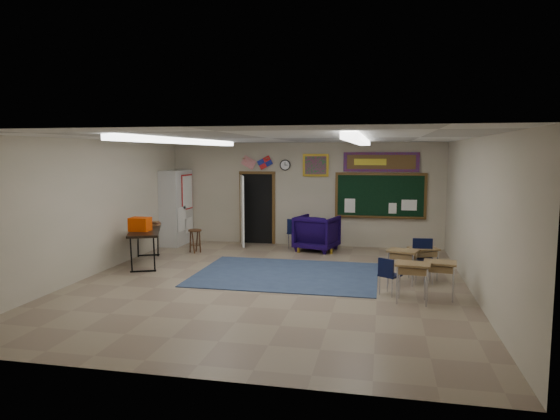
% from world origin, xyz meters
% --- Properties ---
extents(floor, '(9.00, 9.00, 0.00)m').
position_xyz_m(floor, '(0.00, 0.00, 0.00)').
color(floor, gray).
rests_on(floor, ground).
extents(back_wall, '(8.00, 0.04, 3.00)m').
position_xyz_m(back_wall, '(0.00, 4.50, 1.50)').
color(back_wall, '#A6A187').
rests_on(back_wall, floor).
extents(front_wall, '(8.00, 0.04, 3.00)m').
position_xyz_m(front_wall, '(0.00, -4.50, 1.50)').
color(front_wall, '#A6A187').
rests_on(front_wall, floor).
extents(left_wall, '(0.04, 9.00, 3.00)m').
position_xyz_m(left_wall, '(-4.00, 0.00, 1.50)').
color(left_wall, '#A6A187').
rests_on(left_wall, floor).
extents(right_wall, '(0.04, 9.00, 3.00)m').
position_xyz_m(right_wall, '(4.00, 0.00, 1.50)').
color(right_wall, '#A6A187').
rests_on(right_wall, floor).
extents(ceiling, '(8.00, 9.00, 0.04)m').
position_xyz_m(ceiling, '(0.00, 0.00, 3.00)').
color(ceiling, white).
rests_on(ceiling, back_wall).
extents(area_rug, '(4.00, 3.00, 0.02)m').
position_xyz_m(area_rug, '(0.20, 0.80, 0.01)').
color(area_rug, '#354865').
rests_on(area_rug, floor).
extents(fluorescent_strips, '(3.86, 6.00, 0.10)m').
position_xyz_m(fluorescent_strips, '(0.00, 0.00, 2.94)').
color(fluorescent_strips, white).
rests_on(fluorescent_strips, ceiling).
extents(doorway, '(1.10, 0.89, 2.16)m').
position_xyz_m(doorway, '(-1.50, 4.35, 1.06)').
color(doorway, black).
rests_on(doorway, back_wall).
extents(chalkboard, '(2.55, 0.14, 1.30)m').
position_xyz_m(chalkboard, '(2.20, 4.46, 1.46)').
color(chalkboard, brown).
rests_on(chalkboard, back_wall).
extents(bulletin_board, '(2.10, 0.05, 0.55)m').
position_xyz_m(bulletin_board, '(2.20, 4.47, 2.45)').
color(bulletin_board, '#9F130D').
rests_on(bulletin_board, back_wall).
extents(framed_art_print, '(0.75, 0.05, 0.65)m').
position_xyz_m(framed_art_print, '(0.35, 4.47, 2.35)').
color(framed_art_print, '#A68220').
rests_on(framed_art_print, back_wall).
extents(wall_clock, '(0.32, 0.05, 0.32)m').
position_xyz_m(wall_clock, '(-0.55, 4.47, 2.35)').
color(wall_clock, black).
rests_on(wall_clock, back_wall).
extents(wall_flags, '(1.16, 0.06, 0.70)m').
position_xyz_m(wall_flags, '(-1.40, 4.44, 2.48)').
color(wall_flags, red).
rests_on(wall_flags, back_wall).
extents(storage_cabinet, '(0.59, 1.25, 2.20)m').
position_xyz_m(storage_cabinet, '(-3.71, 3.85, 1.10)').
color(storage_cabinet, '#BCBBB7').
rests_on(storage_cabinet, floor).
extents(wingback_armchair, '(1.29, 1.31, 0.98)m').
position_xyz_m(wingback_armchair, '(0.50, 3.72, 0.49)').
color(wingback_armchair, black).
rests_on(wingback_armchair, floor).
extents(student_chair_reading, '(0.47, 0.47, 0.86)m').
position_xyz_m(student_chair_reading, '(-0.13, 3.88, 0.43)').
color(student_chair_reading, black).
rests_on(student_chair_reading, floor).
extents(student_chair_desk_a, '(0.50, 0.50, 0.73)m').
position_xyz_m(student_chair_desk_a, '(2.44, -0.36, 0.36)').
color(student_chair_desk_a, black).
rests_on(student_chair_desk_a, floor).
extents(student_chair_desk_b, '(0.48, 0.48, 0.91)m').
position_xyz_m(student_chair_desk_b, '(3.13, 0.68, 0.45)').
color(student_chair_desk_b, black).
rests_on(student_chair_desk_b, floor).
extents(student_desk_front_left, '(0.68, 0.58, 0.71)m').
position_xyz_m(student_desk_front_left, '(2.70, 0.55, 0.39)').
color(student_desk_front_left, olive).
rests_on(student_desk_front_left, floor).
extents(student_desk_front_right, '(0.70, 0.61, 0.69)m').
position_xyz_m(student_desk_front_right, '(3.15, 0.97, 0.39)').
color(student_desk_front_right, olive).
rests_on(student_desk_front_right, floor).
extents(student_desk_back_left, '(0.66, 0.53, 0.73)m').
position_xyz_m(student_desk_back_left, '(2.83, -0.80, 0.41)').
color(student_desk_back_left, olive).
rests_on(student_desk_back_left, floor).
extents(student_desk_back_right, '(0.64, 0.51, 0.70)m').
position_xyz_m(student_desk_back_right, '(3.34, -0.44, 0.39)').
color(student_desk_back_right, olive).
rests_on(student_desk_back_right, floor).
extents(folding_table, '(1.44, 2.17, 1.18)m').
position_xyz_m(folding_table, '(-3.40, 1.20, 0.47)').
color(folding_table, black).
rests_on(folding_table, floor).
extents(wooden_stool, '(0.36, 0.36, 0.63)m').
position_xyz_m(wooden_stool, '(-2.71, 2.74, 0.33)').
color(wooden_stool, '#432414').
rests_on(wooden_stool, floor).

